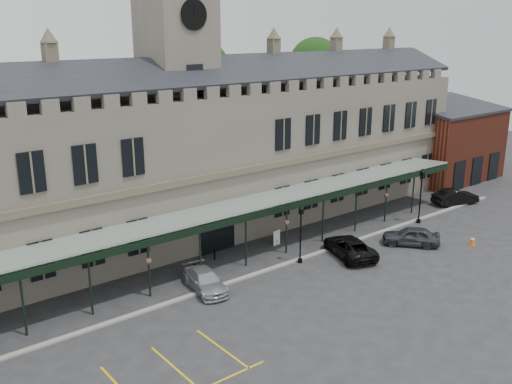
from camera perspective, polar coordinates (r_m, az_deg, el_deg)
ground at (r=37.96m, az=5.76°, el=-10.74°), size 140.00×140.00×0.00m
station_building at (r=47.70m, az=-7.46°, el=3.15°), size 60.00×10.36×17.30m
clock_tower at (r=46.73m, az=-7.81°, el=11.12°), size 5.60×5.60×24.80m
canopy at (r=42.16m, az=-1.24°, el=-4.26°), size 50.00×4.10×4.30m
brick_annex at (r=69.90m, az=18.61°, el=4.68°), size 12.40×8.36×9.23m
kerb at (r=41.63m, az=0.43°, el=-8.03°), size 60.00×0.40×0.12m
tree_behind_mid at (r=58.60m, az=-5.60°, el=11.92°), size 6.00×6.00×16.00m
tree_behind_right at (r=68.63m, az=5.92°, el=12.54°), size 6.00×6.00×16.00m
lamp_post_mid at (r=42.54m, az=4.49°, el=-3.69°), size 0.43×0.43×4.56m
lamp_post_right at (r=53.00m, az=16.17°, el=0.12°), size 0.48×0.48×5.10m
traffic_cone at (r=49.87m, az=20.85°, el=-4.55°), size 0.48×0.48×0.76m
sign_board at (r=46.50m, az=2.08°, el=-4.63°), size 0.73×0.12×1.24m
bollard_left at (r=43.89m, az=-4.15°, el=-6.25°), size 0.15×0.15×0.82m
bollard_right at (r=47.05m, az=2.23°, el=-4.61°), size 0.15×0.15×0.85m
car_taxi at (r=39.05m, az=-5.11°, el=-8.82°), size 2.74×4.92×1.35m
car_van at (r=44.86m, az=9.32°, el=-5.44°), size 4.20×5.97×1.51m
car_right_a at (r=48.09m, az=15.24°, el=-4.28°), size 4.31×4.68×1.55m
car_right_b at (r=60.30m, az=19.31°, el=-0.46°), size 4.99×3.04×1.55m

